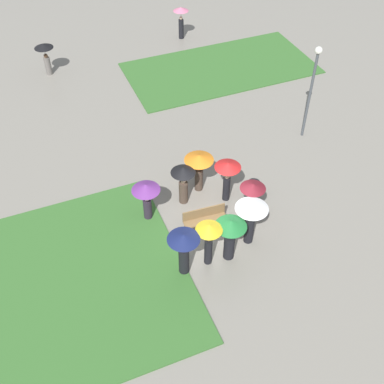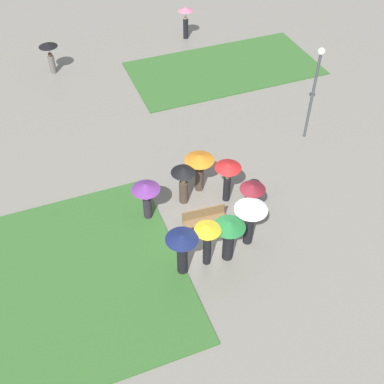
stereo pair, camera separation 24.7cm
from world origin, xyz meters
TOP-DOWN VIEW (x-y plane):
  - ground_plane at (0.00, 0.00)m, footprint 90.00×90.00m
  - lawn_patch_near at (-5.29, -0.61)m, footprint 7.05×8.08m
  - lawn_patch_far at (5.20, 10.67)m, footprint 10.42×5.31m
  - park_bench at (-0.36, 0.09)m, footprint 1.70×0.54m
  - lamp_post at (6.19, 3.65)m, footprint 0.32×0.32m
  - trash_bin at (2.01, 0.69)m, footprint 0.50×0.50m
  - crowd_person_white at (0.86, -1.18)m, footprint 1.20×1.20m
  - crowd_person_red at (1.04, 1.15)m, footprint 1.04×1.04m
  - crowd_person_maroon at (1.36, -0.30)m, footprint 0.96×0.96m
  - crowd_person_orange at (0.25, 2.12)m, footprint 1.19×1.19m
  - crowd_person_black at (-0.60, 1.67)m, footprint 0.97×0.97m
  - crowd_person_yellow at (-0.93, -1.52)m, footprint 0.93×0.93m
  - crowd_person_navy at (-1.87, -1.59)m, footprint 1.11×1.11m
  - crowd_person_purple at (-2.22, 1.35)m, footprint 1.09×1.09m
  - crowd_person_green at (-0.14, -1.58)m, footprint 1.12×1.12m
  - lone_walker_far_path at (4.51, 14.95)m, footprint 0.92×0.92m
  - lone_walker_mid_plaza at (-3.80, 13.75)m, footprint 1.01×1.01m

SIDE VIEW (x-z plane):
  - ground_plane at x=0.00m, z-range 0.00..0.00m
  - lawn_patch_near at x=-5.29m, z-range 0.00..0.06m
  - lawn_patch_far at x=5.20m, z-range 0.00..0.06m
  - park_bench at x=-0.36m, z-range 0.02..0.92m
  - trash_bin at x=2.01m, z-range 0.00..0.97m
  - crowd_person_black at x=-0.60m, z-range 0.36..2.17m
  - lone_walker_mid_plaza at x=-3.80m, z-range 0.40..2.20m
  - lone_walker_far_path at x=4.51m, z-range 0.38..2.32m
  - crowd_person_purple at x=-2.22m, z-range 0.47..2.25m
  - crowd_person_maroon at x=1.36m, z-range 0.39..2.35m
  - crowd_person_green at x=-0.14m, z-range 0.41..2.33m
  - crowd_person_navy at x=-1.87m, z-range 0.39..2.36m
  - crowd_person_orange at x=0.25m, z-range 0.47..2.28m
  - crowd_person_red at x=1.04m, z-range 0.47..2.38m
  - crowd_person_yellow at x=-0.93m, z-range 0.48..2.47m
  - crowd_person_white at x=0.86m, z-range 0.52..2.52m
  - lamp_post at x=6.19m, z-range 0.63..5.12m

